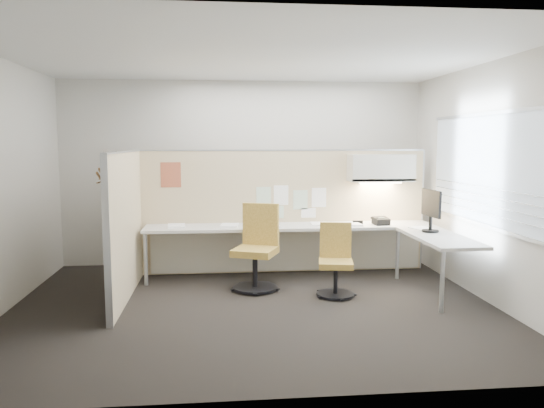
{
  "coord_description": "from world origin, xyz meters",
  "views": [
    {
      "loc": [
        -0.38,
        -5.92,
        1.87
      ],
      "look_at": [
        0.29,
        0.8,
        1.08
      ],
      "focal_mm": 35.0,
      "sensor_mm": 36.0,
      "label": 1
    }
  ],
  "objects": [
    {
      "name": "window_pane",
      "position": [
        2.73,
        0.0,
        1.55
      ],
      "size": [
        0.01,
        2.8,
        1.3
      ],
      "primitive_type": "cube",
      "color": "#92A0A9",
      "rests_on": "wall_right"
    },
    {
      "name": "ceiling",
      "position": [
        0.0,
        0.0,
        2.8
      ],
      "size": [
        5.5,
        4.5,
        0.01
      ],
      "primitive_type": "cube",
      "color": "white",
      "rests_on": "wall_back"
    },
    {
      "name": "phone",
      "position": [
        1.85,
        1.19,
        0.78
      ],
      "size": [
        0.24,
        0.22,
        0.12
      ],
      "rotation": [
        0.0,
        0.0,
        0.18
      ],
      "color": "black",
      "rests_on": "desk"
    },
    {
      "name": "chair_right",
      "position": [
        1.03,
        0.33,
        0.41
      ],
      "size": [
        0.48,
        0.49,
        0.87
      ],
      "rotation": [
        0.0,
        0.0,
        -0.19
      ],
      "color": "black",
      "rests_on": "floor"
    },
    {
      "name": "wall_front",
      "position": [
        0.0,
        -2.25,
        1.4
      ],
      "size": [
        5.5,
        0.02,
        2.8
      ],
      "primitive_type": "cube",
      "color": "beige",
      "rests_on": "ground"
    },
    {
      "name": "paper_stack_3",
      "position": [
        1.01,
        1.3,
        0.74
      ],
      "size": [
        0.25,
        0.31,
        0.02
      ],
      "primitive_type": "cube",
      "rotation": [
        0.0,
        0.0,
        -0.05
      ],
      "color": "white",
      "rests_on": "desk"
    },
    {
      "name": "monitor",
      "position": [
        2.3,
        0.53,
        1.04
      ],
      "size": [
        0.21,
        0.51,
        0.54
      ],
      "rotation": [
        0.0,
        0.0,
        1.61
      ],
      "color": "black",
      "rests_on": "desk"
    },
    {
      "name": "tape_dispenser",
      "position": [
        1.89,
        1.36,
        0.76
      ],
      "size": [
        0.11,
        0.09,
        0.06
      ],
      "primitive_type": "cube",
      "rotation": [
        0.0,
        0.0,
        0.29
      ],
      "color": "black",
      "rests_on": "desk"
    },
    {
      "name": "desk",
      "position": [
        0.93,
        1.13,
        0.6
      ],
      "size": [
        4.0,
        2.07,
        0.73
      ],
      "color": "beige",
      "rests_on": "floor"
    },
    {
      "name": "coat_hook",
      "position": [
        -1.58,
        -0.29,
        1.42
      ],
      "size": [
        0.18,
        0.45,
        1.35
      ],
      "color": "silver",
      "rests_on": "partition_left"
    },
    {
      "name": "paper_stack_1",
      "position": [
        -0.24,
        1.29,
        0.74
      ],
      "size": [
        0.27,
        0.33,
        0.02
      ],
      "primitive_type": "cube",
      "rotation": [
        0.0,
        0.0,
        -0.14
      ],
      "color": "white",
      "rests_on": "desk"
    },
    {
      "name": "overhead_bin",
      "position": [
        1.9,
        1.39,
        1.51
      ],
      "size": [
        0.9,
        0.36,
        0.38
      ],
      "primitive_type": "cube",
      "color": "beige",
      "rests_on": "partition_back"
    },
    {
      "name": "paper_stack_2",
      "position": [
        0.3,
        1.15,
        0.75
      ],
      "size": [
        0.28,
        0.33,
        0.03
      ],
      "primitive_type": "cube",
      "rotation": [
        0.0,
        0.0,
        0.17
      ],
      "color": "white",
      "rests_on": "desk"
    },
    {
      "name": "paper_stack_5",
      "position": [
        2.28,
        0.75,
        0.74
      ],
      "size": [
        0.31,
        0.36,
        0.02
      ],
      "primitive_type": "cube",
      "rotation": [
        0.0,
        0.0,
        0.32
      ],
      "color": "white",
      "rests_on": "desk"
    },
    {
      "name": "partition_back",
      "position": [
        0.55,
        1.6,
        0.88
      ],
      "size": [
        4.1,
        0.06,
        1.75
      ],
      "primitive_type": "cube",
      "color": "beige",
      "rests_on": "floor"
    },
    {
      "name": "wall_right",
      "position": [
        2.75,
        0.0,
        1.4
      ],
      "size": [
        0.02,
        4.5,
        2.8
      ],
      "primitive_type": "cube",
      "color": "beige",
      "rests_on": "ground"
    },
    {
      "name": "paper_stack_4",
      "position": [
        1.44,
        1.18,
        0.74
      ],
      "size": [
        0.27,
        0.33,
        0.03
      ],
      "primitive_type": "cube",
      "rotation": [
        0.0,
        0.0,
        0.13
      ],
      "color": "white",
      "rests_on": "desk"
    },
    {
      "name": "poster",
      "position": [
        -1.05,
        1.57,
        1.42
      ],
      "size": [
        0.28,
        0.0,
        0.35
      ],
      "primitive_type": "cube",
      "color": "#F1501E",
      "rests_on": "partition_back"
    },
    {
      "name": "partition_left",
      "position": [
        -1.5,
        0.5,
        0.88
      ],
      "size": [
        0.06,
        2.2,
        1.75
      ],
      "primitive_type": "cube",
      "color": "beige",
      "rests_on": "floor"
    },
    {
      "name": "task_light_strip",
      "position": [
        1.9,
        1.39,
        1.3
      ],
      "size": [
        0.6,
        0.06,
        0.02
      ],
      "primitive_type": "cube",
      "color": "#FFEABF",
      "rests_on": "overhead_bin"
    },
    {
      "name": "pinned_papers",
      "position": [
        0.63,
        1.57,
        1.03
      ],
      "size": [
        1.01,
        0.0,
        0.47
      ],
      "color": "#8CBF8C",
      "rests_on": "partition_back"
    },
    {
      "name": "wall_back",
      "position": [
        0.0,
        2.25,
        1.4
      ],
      "size": [
        5.5,
        0.02,
        2.8
      ],
      "primitive_type": "cube",
      "color": "beige",
      "rests_on": "ground"
    },
    {
      "name": "chair_left",
      "position": [
        0.09,
        0.72,
        0.5
      ],
      "size": [
        0.65,
        0.67,
        1.07
      ],
      "rotation": [
        0.0,
        0.0,
        -0.39
      ],
      "color": "black",
      "rests_on": "floor"
    },
    {
      "name": "floor",
      "position": [
        0.0,
        0.0,
        -0.01
      ],
      "size": [
        5.5,
        4.5,
        0.01
      ],
      "primitive_type": "cube",
      "color": "black",
      "rests_on": "ground"
    },
    {
      "name": "stapler",
      "position": [
        1.55,
        1.28,
        0.76
      ],
      "size": [
        0.14,
        0.05,
        0.05
      ],
      "primitive_type": "cube",
      "rotation": [
        0.0,
        0.0,
        -0.07
      ],
      "color": "black",
      "rests_on": "desk"
    },
    {
      "name": "paper_stack_0",
      "position": [
        -0.96,
        1.3,
        0.74
      ],
      "size": [
        0.25,
        0.32,
        0.02
      ],
      "primitive_type": "cube",
      "rotation": [
        0.0,
        0.0,
        0.07
      ],
      "color": "white",
      "rests_on": "desk"
    }
  ]
}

